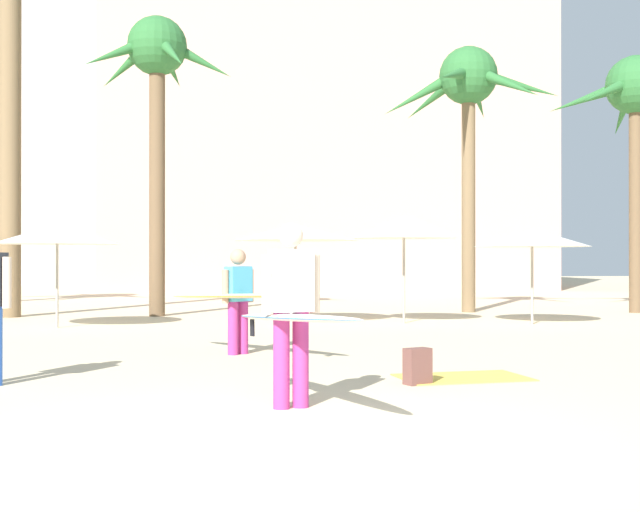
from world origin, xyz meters
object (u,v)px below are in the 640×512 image
cafe_umbrella_0 (404,227)px  person_far_right (292,311)px  palm_tree_left (468,95)px  person_mid_center (238,296)px  cafe_umbrella_2 (532,238)px  beach_towel (463,377)px  palm_tree_far_right (157,76)px  backpack (417,367)px  cafe_umbrella_3 (57,234)px  cafe_umbrella_1 (295,232)px  palm_tree_right (635,102)px

cafe_umbrella_0 → person_far_right: size_ratio=0.88×
palm_tree_left → person_mid_center: size_ratio=2.78×
cafe_umbrella_2 → beach_towel: bearing=-115.3°
palm_tree_far_right → backpack: palm_tree_far_right is taller
cafe_umbrella_3 → person_far_right: cafe_umbrella_3 is taller
cafe_umbrella_1 → backpack: cafe_umbrella_1 is taller
backpack → person_far_right: (-1.54, -1.48, 0.75)m
cafe_umbrella_0 → cafe_umbrella_3: cafe_umbrella_0 is taller
cafe_umbrella_3 → person_mid_center: cafe_umbrella_3 is taller
person_far_right → cafe_umbrella_1: bearing=158.0°
palm_tree_left → cafe_umbrella_0: 5.78m
palm_tree_left → person_mid_center: 12.41m
palm_tree_left → cafe_umbrella_3: 11.53m
palm_tree_right → backpack: (-8.53, -11.89, -5.48)m
cafe_umbrella_3 → palm_tree_right: bearing=13.6°
cafe_umbrella_1 → palm_tree_left: bearing=35.3°
palm_tree_left → beach_towel: (-3.47, -12.11, -5.89)m
person_far_right → palm_tree_left: bearing=139.9°
cafe_umbrella_1 → cafe_umbrella_2: cafe_umbrella_1 is taller
palm_tree_left → palm_tree_far_right: size_ratio=0.95×
cafe_umbrella_3 → person_far_right: (4.34, -9.88, -1.01)m
cafe_umbrella_1 → person_far_right: 10.63m
palm_tree_right → backpack: size_ratio=16.49×
cafe_umbrella_1 → person_mid_center: cafe_umbrella_1 is taller
cafe_umbrella_3 → person_far_right: 10.84m
palm_tree_left → cafe_umbrella_0: size_ratio=2.98×
palm_tree_far_right → cafe_umbrella_3: bearing=-117.0°
palm_tree_far_right → beach_towel: palm_tree_far_right is taller
backpack → person_mid_center: size_ratio=0.16×
cafe_umbrella_2 → backpack: size_ratio=6.05×
cafe_umbrella_1 → person_mid_center: size_ratio=1.07×
palm_tree_far_right → person_far_right: (2.61, -13.28, -5.14)m
palm_tree_far_right → person_far_right: bearing=-78.9°
beach_towel → person_mid_center: size_ratio=0.59×
cafe_umbrella_0 → person_mid_center: cafe_umbrella_0 is taller
palm_tree_left → palm_tree_far_right: palm_tree_far_right is taller
person_mid_center → palm_tree_right: bearing=-91.6°
palm_tree_far_right → person_far_right: palm_tree_far_right is taller
palm_tree_far_right → beach_towel: 13.75m
cafe_umbrella_2 → person_far_right: bearing=-121.1°
palm_tree_right → cafe_umbrella_2: size_ratio=2.72×
palm_tree_left → palm_tree_right: bearing=-8.7°
palm_tree_far_right → cafe_umbrella_3: size_ratio=2.91×
palm_tree_right → person_mid_center: palm_tree_right is taller
palm_tree_left → cafe_umbrella_0: bearing=-124.6°
cafe_umbrella_1 → cafe_umbrella_0: bearing=-3.3°
palm_tree_far_right → person_mid_center: (2.08, -8.74, -5.20)m
beach_towel → cafe_umbrella_3: bearing=129.4°
beach_towel → person_far_right: 3.08m
palm_tree_left → person_far_right: palm_tree_left is taller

